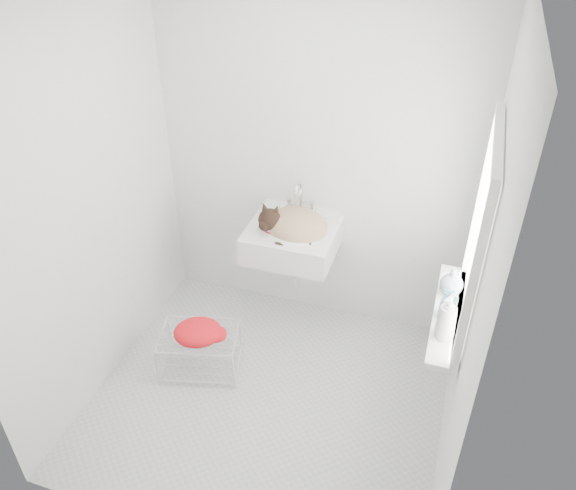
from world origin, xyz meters
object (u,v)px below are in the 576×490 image
(bottle_a, at_px, (443,336))
(bottle_c, at_px, (450,292))
(bottle_b, at_px, (446,317))
(sink, at_px, (292,228))
(wire_rack, at_px, (200,351))
(cat, at_px, (293,225))

(bottle_a, distance_m, bottle_c, 0.39)
(bottle_b, bearing_deg, bottle_a, -90.00)
(sink, relative_size, bottle_a, 2.61)
(sink, height_order, wire_rack, sink)
(bottle_a, bearing_deg, bottle_b, 90.00)
(cat, distance_m, bottle_c, 1.12)
(wire_rack, distance_m, bottle_c, 1.70)
(wire_rack, bearing_deg, sink, 54.09)
(cat, distance_m, wire_rack, 1.06)
(sink, distance_m, cat, 0.05)
(bottle_a, relative_size, bottle_c, 1.34)
(bottle_a, xyz_separation_m, bottle_c, (0.00, 0.39, 0.00))
(bottle_a, height_order, bottle_b, bottle_a)
(sink, xyz_separation_m, wire_rack, (-0.45, -0.62, -0.70))
(wire_rack, distance_m, bottle_b, 1.68)
(wire_rack, relative_size, bottle_c, 2.95)
(cat, bearing_deg, bottle_b, -33.18)
(sink, xyz_separation_m, bottle_b, (1.08, -0.59, 0.00))
(sink, distance_m, bottle_b, 1.23)
(sink, height_order, bottle_b, sink)
(cat, bearing_deg, bottle_c, -23.20)
(sink, xyz_separation_m, cat, (0.01, -0.02, 0.04))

